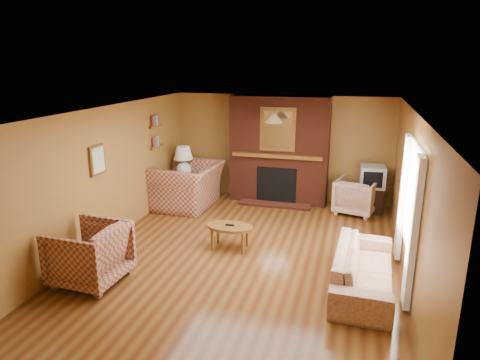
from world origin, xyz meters
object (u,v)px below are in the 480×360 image
(fireplace, at_px, (279,151))
(crt_tv, at_px, (373,177))
(table_lamp, at_px, (183,160))
(plaid_armchair, at_px, (89,254))
(side_table, at_px, (185,188))
(floral_sofa, at_px, (364,268))
(floral_armchair, at_px, (356,196))
(plaid_loveseat, at_px, (188,185))
(tv_stand, at_px, (371,199))
(coffee_table, at_px, (230,229))

(fireplace, relative_size, crt_tv, 4.54)
(table_lamp, bearing_deg, plaid_armchair, -87.80)
(side_table, bearing_deg, floral_sofa, -37.01)
(side_table, relative_size, crt_tv, 1.08)
(crt_tv, bearing_deg, fireplace, 174.70)
(side_table, bearing_deg, floral_armchair, 2.33)
(plaid_armchair, xyz_separation_m, floral_armchair, (3.69, 4.07, -0.07))
(plaid_loveseat, bearing_deg, tv_stand, 102.67)
(side_table, distance_m, crt_tv, 4.19)
(floral_sofa, relative_size, coffee_table, 2.52)
(fireplace, height_order, coffee_table, fireplace)
(floral_sofa, distance_m, table_lamp, 5.05)
(floral_sofa, distance_m, coffee_table, 2.34)
(table_lamp, bearing_deg, crt_tv, 4.74)
(plaid_loveseat, bearing_deg, crt_tv, 102.60)
(fireplace, relative_size, plaid_armchair, 2.47)
(coffee_table, bearing_deg, crt_tv, 47.80)
(floral_sofa, relative_size, side_table, 3.57)
(fireplace, xyz_separation_m, crt_tv, (2.05, -0.19, -0.40))
(side_table, bearing_deg, crt_tv, 4.74)
(floral_sofa, height_order, floral_armchair, floral_armchair)
(coffee_table, height_order, table_lamp, table_lamp)
(floral_armchair, bearing_deg, floral_sofa, 107.06)
(table_lamp, bearing_deg, side_table, 0.00)
(floral_armchair, height_order, coffee_table, floral_armchair)
(table_lamp, relative_size, tv_stand, 1.30)
(floral_sofa, height_order, table_lamp, table_lamp)
(fireplace, relative_size, floral_armchair, 2.92)
(floral_armchair, height_order, side_table, floral_armchair)
(fireplace, height_order, plaid_armchair, fireplace)
(coffee_table, relative_size, table_lamp, 1.14)
(plaid_loveseat, height_order, crt_tv, crt_tv)
(floral_sofa, height_order, tv_stand, floral_sofa)
(tv_stand, bearing_deg, plaid_loveseat, -164.62)
(plaid_armchair, xyz_separation_m, table_lamp, (-0.15, 3.91, 0.52))
(coffee_table, distance_m, tv_stand, 3.53)
(tv_stand, xyz_separation_m, crt_tv, (0.00, -0.01, 0.50))
(plaid_loveseat, bearing_deg, fireplace, 118.27)
(tv_stand, relative_size, crt_tv, 1.03)
(floral_sofa, bearing_deg, fireplace, 30.47)
(plaid_loveseat, relative_size, side_table, 2.59)
(plaid_loveseat, xyz_separation_m, plaid_armchair, (-0.10, -3.54, -0.04))
(floral_armchair, bearing_deg, side_table, 16.53)
(crt_tv, bearing_deg, coffee_table, -132.20)
(fireplace, distance_m, crt_tv, 2.10)
(tv_stand, bearing_deg, table_lamp, -170.25)
(coffee_table, bearing_deg, side_table, 128.22)
(fireplace, bearing_deg, floral_armchair, -12.26)
(fireplace, xyz_separation_m, plaid_armchair, (-1.95, -4.44, -0.74))
(tv_stand, height_order, crt_tv, crt_tv)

